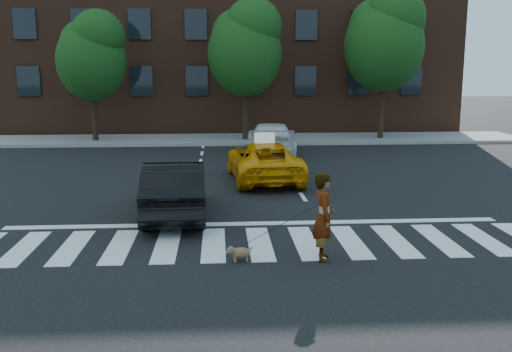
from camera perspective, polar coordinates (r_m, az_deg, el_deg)
The scene contains 14 objects.
ground at distance 12.44m, azimuth 0.38°, elevation -6.79°, with size 120.00×120.00×0.00m, color black.
crosswalk at distance 12.44m, azimuth 0.38°, elevation -6.76°, with size 13.00×2.40×0.01m, color silver.
stop_line at distance 13.97m, azimuth -0.10°, elevation -4.77°, with size 12.00×0.30×0.01m, color silver.
sidewalk_far at distance 29.57m, azimuth -2.10°, elevation 3.70°, with size 30.00×4.00×0.15m, color slate.
building at distance 36.90m, azimuth -2.54°, elevation 14.34°, with size 26.00×10.00×12.00m, color #4F2A1C.
tree_left at distance 29.46m, azimuth -16.10°, elevation 11.77°, with size 3.39×3.38×6.50m.
tree_mid at distance 28.87m, azimuth -1.05°, elevation 13.03°, with size 3.69×3.69×7.10m.
tree_right at distance 30.05m, azimuth 12.79°, elevation 13.47°, with size 4.00×4.00×7.70m.
taxi at distance 19.14m, azimuth 0.79°, elevation 1.49°, with size 2.16×4.69×1.30m, color orange.
black_sedan at distance 14.69m, azimuth -8.14°, elevation -1.27°, with size 1.50×4.31×1.42m, color black.
white_suv at distance 24.42m, azimuth 1.55°, elevation 3.68°, with size 1.99×4.90×1.42m, color silver.
woman at distance 11.30m, azimuth 6.80°, elevation -4.08°, with size 0.64×0.42×1.75m, color #999999.
dog at distance 11.31m, azimuth -1.76°, elevation -7.65°, with size 0.55×0.27×0.31m.
taxi_sign at distance 18.83m, azimuth 0.84°, elevation 3.83°, with size 0.65×0.28×0.32m, color white.
Camera 1 is at (-0.87, -11.82, 3.78)m, focal length 40.00 mm.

